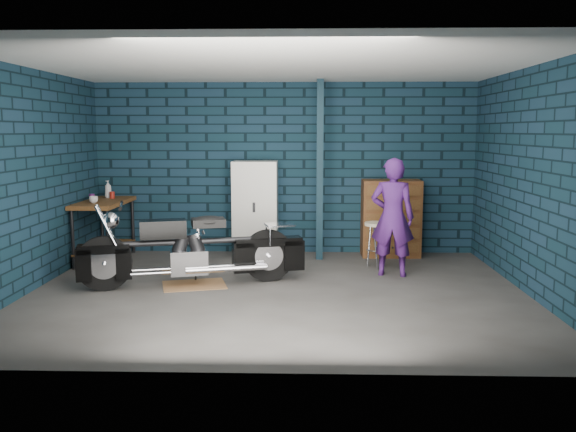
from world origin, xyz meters
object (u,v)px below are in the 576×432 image
Objects in this scene: person at (392,217)px; locker at (255,209)px; tool_chest at (391,218)px; shop_stool at (377,245)px; workbench at (105,231)px; storage_bin at (96,259)px; motorcycle at (193,244)px.

person reaches higher than locker.
shop_stool is (-0.31, -0.84, -0.27)m from tool_chest.
workbench reaches higher than shop_stool.
storage_bin is 4.46m from tool_chest.
workbench is 0.60m from storage_bin.
storage_bin is (-1.59, 0.95, -0.40)m from motorcycle.
motorcycle is 3.70× the size of shop_stool.
workbench is at bearing -167.86° from locker.
person is 0.68m from shop_stool.
tool_chest reaches higher than motorcycle.
storage_bin is (-4.16, 0.33, -0.67)m from person.
workbench is 0.95× the size of locker.
motorcycle is at bearing 25.43° from person.
locker reaches higher than tool_chest.
person is (4.18, -0.83, 0.34)m from workbench.
locker is (2.21, 0.98, 0.61)m from storage_bin.
person reaches higher than motorcycle.
locker reaches higher than workbench.
tool_chest is (0.16, 1.31, -0.20)m from person.
locker is 2.12m from tool_chest.
storage_bin is (0.02, -0.50, -0.33)m from workbench.
tool_chest is at bearing 6.30° from workbench.
person is at bearing -4.49° from storage_bin.
person is 1.34× the size of tool_chest.
motorcycle is 3.35m from tool_chest.
workbench is 2.14× the size of shop_stool.
workbench is 4.06m from shop_stool.
shop_stool is at bearing -5.09° from workbench.
motorcycle is at bearing -41.95° from workbench.
person is 1.33m from tool_chest.
workbench is at bearing 122.77° from motorcycle.
person reaches higher than workbench.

